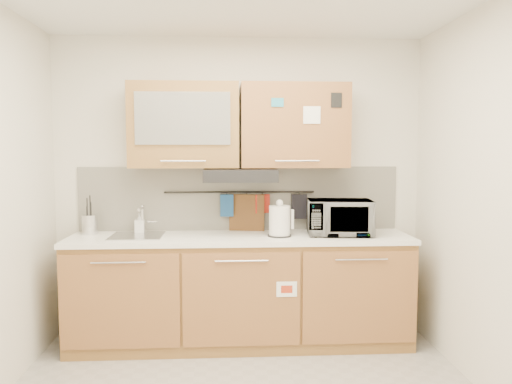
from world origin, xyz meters
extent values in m
plane|color=silver|center=(0.00, 1.50, 1.30)|extent=(3.20, 0.00, 3.20)
plane|color=silver|center=(1.60, 0.00, 1.30)|extent=(0.00, 3.00, 3.00)
cube|color=#A06E38|center=(0.00, 1.20, 0.44)|extent=(2.80, 0.60, 0.88)
cube|color=black|center=(0.00, 1.20, 0.05)|extent=(2.80, 0.54, 0.10)
cube|color=#995E36|center=(-0.93, 0.89, 0.47)|extent=(0.91, 0.02, 0.74)
cylinder|color=silver|center=(-0.93, 0.86, 0.78)|extent=(0.41, 0.01, 0.01)
cube|color=#995E36|center=(0.00, 0.89, 0.47)|extent=(0.91, 0.02, 0.74)
cylinder|color=silver|center=(0.00, 0.86, 0.78)|extent=(0.41, 0.01, 0.01)
cube|color=#995E36|center=(0.93, 0.89, 0.47)|extent=(0.91, 0.02, 0.74)
cylinder|color=silver|center=(0.93, 0.86, 0.78)|extent=(0.41, 0.01, 0.01)
cube|color=white|center=(0.00, 1.19, 0.90)|extent=(2.82, 0.62, 0.04)
cube|color=silver|center=(0.00, 1.49, 1.20)|extent=(2.80, 0.02, 0.56)
cube|color=#A06E38|center=(-0.46, 1.32, 1.83)|extent=(0.90, 0.35, 0.70)
cube|color=silver|center=(-0.46, 1.14, 1.88)|extent=(0.76, 0.02, 0.42)
cube|color=#995E36|center=(0.46, 1.32, 1.83)|extent=(0.90, 0.35, 0.70)
cube|color=white|center=(0.58, 1.14, 1.91)|extent=(0.14, 0.00, 0.14)
cube|color=black|center=(0.00, 1.25, 1.42)|extent=(0.60, 0.46, 0.10)
cube|color=silver|center=(-0.85, 1.20, 0.92)|extent=(0.42, 0.40, 0.03)
cylinder|color=silver|center=(-0.83, 1.36, 1.04)|extent=(0.03, 0.03, 0.24)
cylinder|color=silver|center=(-0.83, 1.28, 1.14)|extent=(0.02, 0.18, 0.02)
cylinder|color=black|center=(0.00, 1.45, 1.26)|extent=(1.30, 0.02, 0.02)
cylinder|color=silver|center=(-1.26, 1.33, 1.00)|extent=(0.16, 0.16, 0.16)
cylinder|color=black|center=(-1.29, 1.34, 1.07)|extent=(0.01, 0.01, 0.31)
cylinder|color=black|center=(-1.25, 1.32, 1.06)|extent=(0.01, 0.01, 0.27)
cylinder|color=black|center=(-1.26, 1.36, 1.08)|extent=(0.01, 0.01, 0.33)
cylinder|color=black|center=(-1.28, 1.31, 1.04)|extent=(0.01, 0.01, 0.24)
cylinder|color=silver|center=(0.32, 1.14, 1.05)|extent=(0.21, 0.21, 0.25)
sphere|color=silver|center=(0.32, 1.14, 1.20)|extent=(0.06, 0.06, 0.06)
cube|color=silver|center=(0.42, 1.17, 1.06)|extent=(0.03, 0.04, 0.16)
cylinder|color=black|center=(0.32, 1.14, 0.93)|extent=(0.20, 0.20, 0.01)
cube|color=black|center=(0.79, 1.17, 1.02)|extent=(0.29, 0.21, 0.20)
cube|color=black|center=(0.74, 1.16, 1.11)|extent=(0.09, 0.13, 0.01)
cube|color=black|center=(0.83, 1.18, 1.11)|extent=(0.09, 0.13, 0.01)
imported|color=#999999|center=(0.83, 1.18, 1.07)|extent=(0.56, 0.40, 0.29)
imported|color=#999999|center=(-0.85, 1.36, 1.01)|extent=(0.08, 0.08, 0.17)
cube|color=brown|center=(0.06, 1.44, 1.05)|extent=(0.31, 0.08, 0.38)
cube|color=navy|center=(-0.11, 1.44, 1.14)|extent=(0.12, 0.03, 0.19)
cube|color=black|center=(0.52, 1.44, 1.13)|extent=(0.14, 0.05, 0.22)
cube|color=red|center=(0.20, 1.44, 1.16)|extent=(0.13, 0.06, 0.16)
camera|label=1|loc=(-0.11, -2.89, 1.64)|focal=35.00mm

